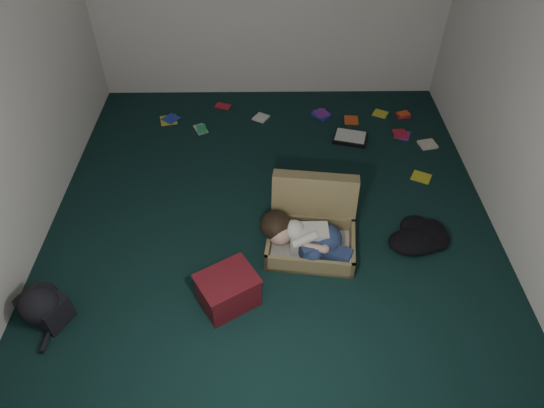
{
  "coord_description": "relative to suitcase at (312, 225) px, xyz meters",
  "views": [
    {
      "loc": [
        -0.04,
        -3.1,
        3.16
      ],
      "look_at": [
        0.0,
        -0.15,
        0.35
      ],
      "focal_mm": 32.0,
      "sensor_mm": 36.0,
      "label": 1
    }
  ],
  "objects": [
    {
      "name": "wall_front",
      "position": [
        -0.34,
        -2.03,
        1.14
      ],
      "size": [
        4.5,
        0.0,
        4.5
      ],
      "primitive_type": "plane",
      "rotation": [
        -1.57,
        0.0,
        0.0
      ],
      "color": "white",
      "rests_on": "ground"
    },
    {
      "name": "suitcase",
      "position": [
        0.0,
        0.0,
        0.0
      ],
      "size": [
        0.82,
        0.8,
        0.54
      ],
      "rotation": [
        0.0,
        0.0,
        -0.13
      ],
      "color": "olive",
      "rests_on": "floor"
    },
    {
      "name": "clothing_pile",
      "position": [
        0.95,
        -0.03,
        -0.09
      ],
      "size": [
        0.52,
        0.46,
        0.14
      ],
      "primitive_type": null,
      "rotation": [
        0.0,
        0.0,
        -0.26
      ],
      "color": "black",
      "rests_on": "floor"
    },
    {
      "name": "paper_tray",
      "position": [
        0.53,
        1.46,
        -0.14
      ],
      "size": [
        0.41,
        0.35,
        0.05
      ],
      "rotation": [
        0.0,
        0.0,
        -0.27
      ],
      "color": "black",
      "rests_on": "floor"
    },
    {
      "name": "maroon_bin",
      "position": [
        -0.69,
        -0.66,
        -0.01
      ],
      "size": [
        0.54,
        0.51,
        0.3
      ],
      "rotation": [
        0.0,
        0.0,
        0.55
      ],
      "color": "#581119",
      "rests_on": "floor"
    },
    {
      "name": "person",
      "position": [
        -0.07,
        -0.18,
        0.04
      ],
      "size": [
        0.78,
        0.45,
        0.33
      ],
      "rotation": [
        0.0,
        0.0,
        -0.13
      ],
      "color": "silver",
      "rests_on": "suitcase"
    },
    {
      "name": "book_scatter",
      "position": [
        0.24,
        1.71,
        -0.15
      ],
      "size": [
        3.05,
        1.55,
        0.02
      ],
      "color": "gold",
      "rests_on": "floor"
    },
    {
      "name": "backpack",
      "position": [
        -2.04,
        -0.78,
        -0.04
      ],
      "size": [
        0.53,
        0.5,
        0.25
      ],
      "primitive_type": null,
      "rotation": [
        0.0,
        0.0,
        -0.5
      ],
      "color": "black",
      "rests_on": "floor"
    },
    {
      "name": "floor",
      "position": [
        -0.34,
        0.22,
        -0.16
      ],
      "size": [
        4.5,
        4.5,
        0.0
      ],
      "primitive_type": "plane",
      "color": "black",
      "rests_on": "ground"
    }
  ]
}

